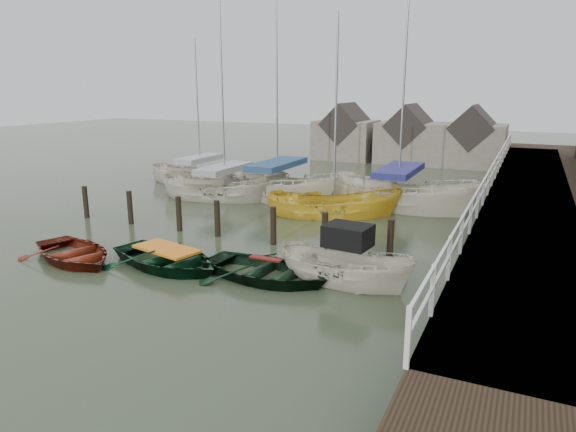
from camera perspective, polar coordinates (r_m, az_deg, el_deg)
The scene contains 13 objects.
ground at distance 16.94m, azimuth -9.90°, elevation -5.32°, with size 120.00×120.00×0.00m, color #2C3723.
pier at distance 23.49m, azimuth 25.05°, elevation 0.83°, with size 3.04×32.00×2.70m.
mooring_pilings at distance 19.76m, azimuth -7.63°, elevation -0.88°, with size 13.72×0.22×1.80m.
far_sheds at distance 40.07m, azimuth 13.08°, elevation 8.47°, with size 14.00×4.08×4.39m.
rowboat_red at distance 18.44m, azimuth -22.64°, elevation -4.60°, with size 2.78×3.89×0.81m, color #5B1B0D.
rowboat_green at distance 16.87m, azimuth -13.23°, elevation -5.57°, with size 2.99×4.19×0.87m, color black.
rowboat_dkgreen at distance 15.46m, azimuth -2.48°, elevation -7.03°, with size 2.93×4.10×0.85m, color black.
motorboat at distance 15.25m, azimuth 6.31°, elevation -7.02°, with size 4.39×2.04×2.53m.
sailboat_a at distance 26.64m, azimuth -6.97°, elevation 2.09°, with size 7.18×4.12×11.76m.
sailboat_b at distance 26.51m, azimuth -1.19°, elevation 2.13°, with size 8.22×5.04×12.34m.
sailboat_c at distance 23.12m, azimuth 5.09°, elevation 0.16°, with size 6.41×4.40×9.75m.
sailboat_d at distance 25.13m, azimuth 12.08°, elevation 1.14°, with size 8.22×4.67×13.22m.
sailboat_e at distance 31.32m, azimuth -9.68°, elevation 3.80°, with size 6.59×3.84×9.41m.
Camera 1 is at (9.34, -12.97, 5.59)m, focal length 32.00 mm.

